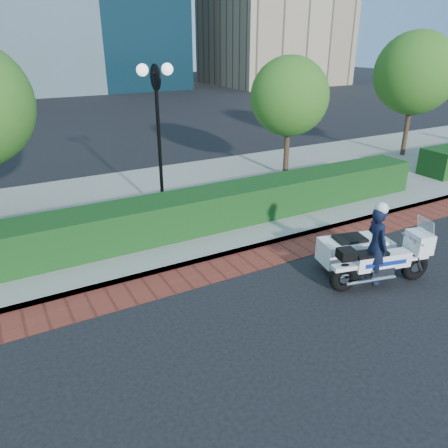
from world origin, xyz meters
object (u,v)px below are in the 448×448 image
tree_c (290,97)px  tree_d (415,73)px  police_motorcycle (369,251)px  lamppost (158,117)px

tree_c → tree_d: (6.50, 0.00, 0.56)m
tree_c → tree_d: 6.52m
tree_d → police_motorcycle: 12.08m
tree_c → police_motorcycle: size_ratio=1.81×
tree_d → police_motorcycle: (-9.43, -6.95, -2.94)m
tree_c → tree_d: size_ratio=0.83×
tree_d → tree_c: bearing=-180.0°
tree_d → police_motorcycle: size_ratio=2.17×
tree_d → police_motorcycle: bearing=-143.6°
lamppost → tree_c: tree_c is taller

